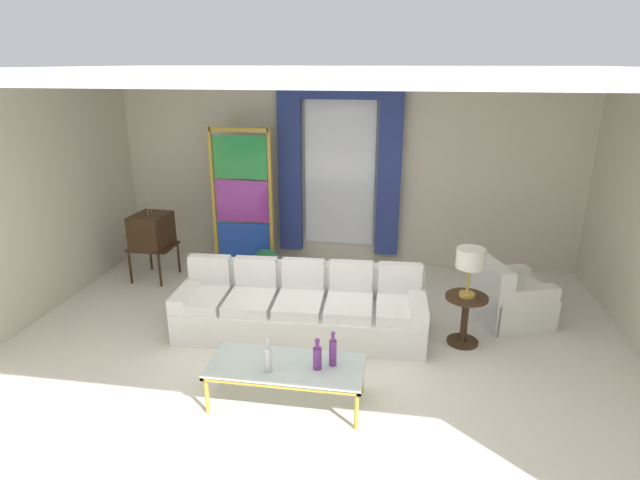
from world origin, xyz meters
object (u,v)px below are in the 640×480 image
at_px(coffee_table, 286,368).
at_px(vintage_tv, 152,232).
at_px(bottle_crystal_tall, 317,357).
at_px(table_lamp_brass, 470,260).
at_px(couch_white_long, 301,308).
at_px(round_side_table, 465,315).
at_px(bottle_blue_decanter, 268,358).
at_px(bottle_amber_squat, 333,351).
at_px(peacock_figurine, 264,265).
at_px(armchair_white, 507,299).
at_px(stained_glass_divider, 242,204).

distance_m(coffee_table, vintage_tv, 3.78).
relative_size(bottle_crystal_tall, table_lamp_brass, 0.55).
bearing_deg(couch_white_long, bottle_crystal_tall, -73.02).
bearing_deg(coffee_table, round_side_table, 38.87).
height_order(bottle_blue_decanter, bottle_amber_squat, bottle_amber_squat).
xyz_separation_m(peacock_figurine, round_side_table, (2.78, -1.48, 0.14)).
distance_m(bottle_crystal_tall, table_lamp_brass, 2.12).
bearing_deg(couch_white_long, armchair_white, 15.54).
bearing_deg(couch_white_long, vintage_tv, 153.02).
bearing_deg(bottle_blue_decanter, stained_glass_divider, 110.66).
xyz_separation_m(couch_white_long, vintage_tv, (-2.50, 1.27, 0.42)).
height_order(bottle_blue_decanter, armchair_white, armchair_white).
distance_m(coffee_table, stained_glass_divider, 3.61).
bearing_deg(vintage_tv, bottle_crystal_tall, -42.55).
distance_m(bottle_amber_squat, vintage_tv, 4.03).
bearing_deg(bottle_crystal_tall, coffee_table, 177.25).
bearing_deg(bottle_crystal_tall, table_lamp_brass, 44.39).
bearing_deg(bottle_amber_squat, vintage_tv, 139.59).
bearing_deg(bottle_amber_squat, couch_white_long, 112.94).
relative_size(bottle_amber_squat, peacock_figurine, 0.59).
bearing_deg(bottle_crystal_tall, peacock_figurine, 114.10).
height_order(round_side_table, table_lamp_brass, table_lamp_brass).
height_order(bottle_blue_decanter, stained_glass_divider, stained_glass_divider).
relative_size(stained_glass_divider, peacock_figurine, 3.67).
bearing_deg(round_side_table, bottle_amber_squat, -134.60).
xyz_separation_m(bottle_crystal_tall, bottle_amber_squat, (0.13, 0.08, 0.02)).
relative_size(couch_white_long, table_lamp_brass, 5.19).
relative_size(armchair_white, stained_glass_divider, 0.47).
bearing_deg(bottle_blue_decanter, bottle_amber_squat, 18.97).
relative_size(vintage_tv, round_side_table, 2.26).
bearing_deg(coffee_table, bottle_blue_decanter, -137.19).
distance_m(coffee_table, bottle_blue_decanter, 0.25).
height_order(couch_white_long, bottle_blue_decanter, couch_white_long).
distance_m(armchair_white, round_side_table, 0.89).
distance_m(bottle_blue_decanter, table_lamp_brass, 2.51).
xyz_separation_m(couch_white_long, armchair_white, (2.49, 0.69, -0.02)).
height_order(couch_white_long, bottle_amber_squat, couch_white_long).
relative_size(bottle_blue_decanter, bottle_amber_squat, 0.96).
bearing_deg(round_side_table, armchair_white, 49.05).
height_order(bottle_amber_squat, stained_glass_divider, stained_glass_divider).
distance_m(couch_white_long, peacock_figurine, 1.74).
bearing_deg(bottle_crystal_tall, bottle_blue_decanter, -165.49).
xyz_separation_m(stained_glass_divider, peacock_figurine, (0.40, -0.34, -0.84)).
bearing_deg(bottle_blue_decanter, round_side_table, 39.17).
bearing_deg(coffee_table, stained_glass_divider, 113.46).
xyz_separation_m(bottle_blue_decanter, bottle_crystal_tall, (0.44, 0.11, -0.01)).
bearing_deg(stained_glass_divider, bottle_crystal_tall, -62.37).
distance_m(bottle_blue_decanter, bottle_amber_squat, 0.60).
bearing_deg(bottle_crystal_tall, round_side_table, 44.39).
bearing_deg(armchair_white, peacock_figurine, 166.42).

